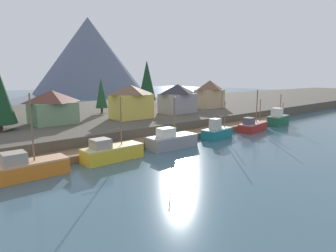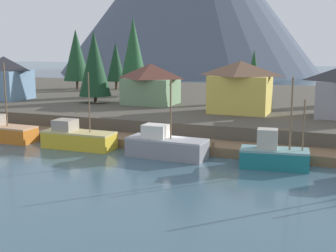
{
  "view_description": "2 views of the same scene",
  "coord_description": "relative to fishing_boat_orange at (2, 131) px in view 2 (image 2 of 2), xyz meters",
  "views": [
    {
      "loc": [
        -30.46,
        -35.23,
        11.14
      ],
      "look_at": [
        1.69,
        1.44,
        2.83
      ],
      "focal_mm": 31.45,
      "sensor_mm": 36.0,
      "label": 1
    },
    {
      "loc": [
        16.33,
        -43.47,
        11.31
      ],
      "look_at": [
        -1.49,
        1.58,
        2.6
      ],
      "focal_mm": 48.09,
      "sensor_mm": 36.0,
      "label": 2
    }
  ],
  "objects": [
    {
      "name": "conifer_mid_left",
      "position": [
        2.95,
        30.07,
        9.11
      ],
      "size": [
        4.94,
        4.94,
        13.58
      ],
      "color": "#4C3823",
      "rests_on": "shoreline_bank"
    },
    {
      "name": "fishing_boat_yellow",
      "position": [
        10.56,
        -0.06,
        -0.0
      ],
      "size": [
        8.21,
        2.98,
        8.46
      ],
      "rotation": [
        0.0,
        0.0,
        0.01
      ],
      "color": "gold",
      "rests_on": "ground_plane"
    },
    {
      "name": "fishing_boat_orange",
      "position": [
        0.0,
        0.0,
        0.0
      ],
      "size": [
        8.22,
        2.88,
        9.34
      ],
      "rotation": [
        0.0,
        0.0,
        -0.01
      ],
      "color": "#CC6B1E",
      "rests_on": "ground_plane"
    },
    {
      "name": "ground_plane",
      "position": [
        21.62,
        21.58,
        -1.66
      ],
      "size": [
        400.0,
        400.0,
        1.0
      ],
      "primitive_type": "cube",
      "color": "#3D5B6B"
    },
    {
      "name": "fishing_boat_teal",
      "position": [
        32.09,
        -0.32,
        0.04
      ],
      "size": [
        6.52,
        3.47,
        8.49
      ],
      "rotation": [
        0.0,
        0.0,
        0.12
      ],
      "color": "#196B70",
      "rests_on": "ground_plane"
    },
    {
      "name": "house_yellow",
      "position": [
        25.07,
        16.41,
        4.83
      ],
      "size": [
        8.04,
        5.67,
        6.83
      ],
      "color": "gold",
      "rests_on": "shoreline_bank"
    },
    {
      "name": "conifer_near_left",
      "position": [
        -5.35,
        39.01,
        6.86
      ],
      "size": [
        3.76,
        3.76,
        9.39
      ],
      "color": "#4C3823",
      "rests_on": "shoreline_bank"
    },
    {
      "name": "shoreline_bank",
      "position": [
        21.62,
        33.58,
        0.09
      ],
      "size": [
        400.0,
        56.0,
        2.5
      ],
      "primitive_type": "cube",
      "color": "#4C473D",
      "rests_on": "ground_plane"
    },
    {
      "name": "conifer_back_left",
      "position": [
        24.57,
        27.91,
        6.05
      ],
      "size": [
        2.73,
        2.73,
        8.17
      ],
      "color": "#4C3823",
      "rests_on": "shoreline_bank"
    },
    {
      "name": "house_blue",
      "position": [
        -14.34,
        17.18,
        4.94
      ],
      "size": [
        7.61,
        6.61,
        7.04
      ],
      "color": "#6689A8",
      "rests_on": "shoreline_bank"
    },
    {
      "name": "house_green",
      "position": [
        10.51,
        20.38,
        4.48
      ],
      "size": [
        7.83,
        6.48,
        6.12
      ],
      "color": "#6B8E66",
      "rests_on": "shoreline_bank"
    },
    {
      "name": "conifer_near_right",
      "position": [
        1.65,
        18.96,
        7.37
      ],
      "size": [
        4.99,
        4.99,
        10.99
      ],
      "color": "#4C3823",
      "rests_on": "shoreline_bank"
    },
    {
      "name": "fishing_boat_grey",
      "position": [
        21.21,
        -0.24,
        0.04
      ],
      "size": [
        8.3,
        3.33,
        7.93
      ],
      "rotation": [
        0.0,
        0.0,
        -0.04
      ],
      "color": "gray",
      "rests_on": "ground_plane"
    },
    {
      "name": "conifer_back_right",
      "position": [
        -13.29,
        37.0,
        8.21
      ],
      "size": [
        5.29,
        5.29,
        12.04
      ],
      "color": "#4C3823",
      "rests_on": "shoreline_bank"
    },
    {
      "name": "dock",
      "position": [
        21.62,
        3.56,
        -0.65
      ],
      "size": [
        80.0,
        4.0,
        1.6
      ],
      "color": "brown",
      "rests_on": "ground_plane"
    }
  ]
}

